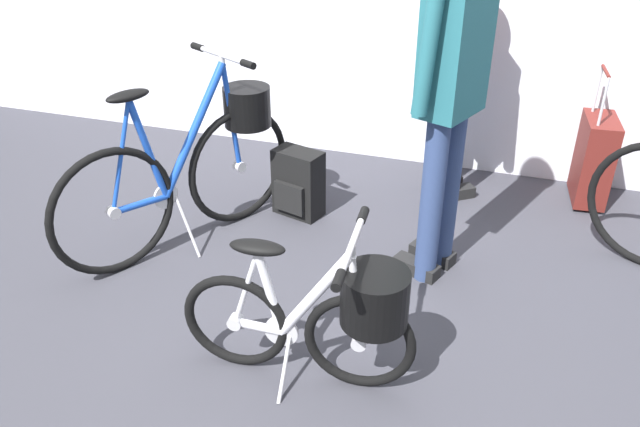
% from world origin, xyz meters
% --- Properties ---
extents(ground_plane, '(7.51, 7.51, 0.00)m').
position_xyz_m(ground_plane, '(0.00, 0.00, 0.00)').
color(ground_plane, '#38383F').
extents(folding_bike_foreground, '(0.96, 0.53, 0.69)m').
position_xyz_m(folding_bike_foreground, '(0.17, -0.12, 0.34)').
color(folding_bike_foreground, black).
rests_on(folding_bike_foreground, ground_plane).
extents(display_bike_right, '(0.77, 1.29, 1.01)m').
position_xyz_m(display_bike_right, '(-0.83, 0.75, 0.46)').
color(display_bike_right, black).
rests_on(display_bike_right, ground_plane).
extents(visitor_near_wall, '(0.39, 0.43, 1.59)m').
position_xyz_m(visitor_near_wall, '(0.38, 1.67, 0.90)').
color(visitor_near_wall, navy).
rests_on(visitor_near_wall, ground_plane).
extents(visitor_browsing, '(0.35, 0.50, 1.78)m').
position_xyz_m(visitor_browsing, '(0.45, 0.80, 1.04)').
color(visitor_browsing, navy).
rests_on(visitor_browsing, ground_plane).
extents(rolling_suitcase, '(0.21, 0.37, 0.83)m').
position_xyz_m(rolling_suitcase, '(1.24, 1.85, 0.28)').
color(rolling_suitcase, maroon).
rests_on(rolling_suitcase, ground_plane).
extents(backpack_on_floor, '(0.31, 0.25, 0.41)m').
position_xyz_m(backpack_on_floor, '(-0.41, 1.14, 0.20)').
color(backpack_on_floor, black).
rests_on(backpack_on_floor, ground_plane).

